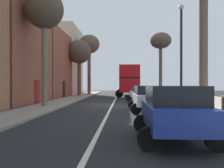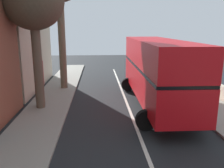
# 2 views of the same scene
# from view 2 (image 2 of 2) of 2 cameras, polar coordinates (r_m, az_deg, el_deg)

# --- Properties ---
(double_decker_bus) EXTENTS (3.61, 10.57, 4.06)m
(double_decker_bus) POSITION_cam_2_polar(r_m,az_deg,el_deg) (14.38, 10.80, 3.79)
(double_decker_bus) COLOR red
(double_decker_bus) RESTS_ON ground
(street_tree_left_6) EXTENTS (3.39, 3.39, 7.83)m
(street_tree_left_6) POSITION_cam_2_polar(r_m,az_deg,el_deg) (13.98, -18.83, 18.67)
(street_tree_left_6) COLOR brown
(street_tree_left_6) RESTS_ON sidewalk_left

